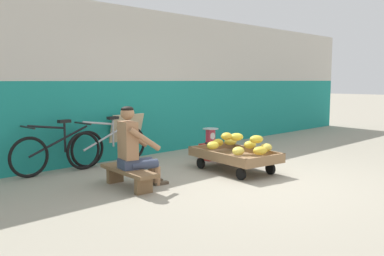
{
  "coord_description": "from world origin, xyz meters",
  "views": [
    {
      "loc": [
        -4.82,
        -3.58,
        1.49
      ],
      "look_at": [
        -0.3,
        0.97,
        0.75
      ],
      "focal_mm": 38.71,
      "sensor_mm": 36.0,
      "label": 1
    }
  ],
  "objects_px": {
    "banana_cart": "(235,157)",
    "sign_board": "(125,136)",
    "vendor_seated": "(134,147)",
    "bicycle_far_left": "(109,145)",
    "low_bench": "(128,174)",
    "weighing_scale": "(211,136)",
    "plastic_crate": "(210,151)",
    "bicycle_near_left": "(59,151)"
  },
  "relations": [
    {
      "from": "bicycle_far_left",
      "to": "sign_board",
      "type": "height_order",
      "value": "sign_board"
    },
    {
      "from": "plastic_crate",
      "to": "sign_board",
      "type": "distance_m",
      "value": 1.65
    },
    {
      "from": "low_bench",
      "to": "plastic_crate",
      "type": "xyz_separation_m",
      "value": [
        2.35,
        0.62,
        -0.05
      ]
    },
    {
      "from": "bicycle_far_left",
      "to": "vendor_seated",
      "type": "bearing_deg",
      "value": -111.27
    },
    {
      "from": "weighing_scale",
      "to": "bicycle_near_left",
      "type": "relative_size",
      "value": 0.18
    },
    {
      "from": "vendor_seated",
      "to": "weighing_scale",
      "type": "relative_size",
      "value": 3.8
    },
    {
      "from": "bicycle_near_left",
      "to": "sign_board",
      "type": "height_order",
      "value": "sign_board"
    },
    {
      "from": "vendor_seated",
      "to": "bicycle_near_left",
      "type": "distance_m",
      "value": 1.63
    },
    {
      "from": "vendor_seated",
      "to": "low_bench",
      "type": "bearing_deg",
      "value": 167.56
    },
    {
      "from": "vendor_seated",
      "to": "sign_board",
      "type": "xyz_separation_m",
      "value": [
        1.16,
        1.82,
        -0.14
      ]
    },
    {
      "from": "low_bench",
      "to": "bicycle_far_left",
      "type": "height_order",
      "value": "bicycle_far_left"
    },
    {
      "from": "vendor_seated",
      "to": "bicycle_near_left",
      "type": "height_order",
      "value": "vendor_seated"
    },
    {
      "from": "weighing_scale",
      "to": "sign_board",
      "type": "relative_size",
      "value": 0.35
    },
    {
      "from": "low_bench",
      "to": "bicycle_near_left",
      "type": "relative_size",
      "value": 0.68
    },
    {
      "from": "low_bench",
      "to": "weighing_scale",
      "type": "distance_m",
      "value": 2.45
    },
    {
      "from": "bicycle_far_left",
      "to": "plastic_crate",
      "type": "bearing_deg",
      "value": -28.63
    },
    {
      "from": "low_bench",
      "to": "bicycle_far_left",
      "type": "bearing_deg",
      "value": 65.76
    },
    {
      "from": "vendor_seated",
      "to": "bicycle_far_left",
      "type": "xyz_separation_m",
      "value": [
        0.6,
        1.54,
        -0.21
      ]
    },
    {
      "from": "vendor_seated",
      "to": "bicycle_near_left",
      "type": "bearing_deg",
      "value": 100.77
    },
    {
      "from": "low_bench",
      "to": "plastic_crate",
      "type": "height_order",
      "value": "plastic_crate"
    },
    {
      "from": "vendor_seated",
      "to": "weighing_scale",
      "type": "bearing_deg",
      "value": 15.61
    },
    {
      "from": "banana_cart",
      "to": "low_bench",
      "type": "relative_size",
      "value": 1.38
    },
    {
      "from": "vendor_seated",
      "to": "bicycle_far_left",
      "type": "bearing_deg",
      "value": 68.73
    },
    {
      "from": "banana_cart",
      "to": "plastic_crate",
      "type": "distance_m",
      "value": 1.11
    },
    {
      "from": "bicycle_far_left",
      "to": "sign_board",
      "type": "bearing_deg",
      "value": 26.28
    },
    {
      "from": "plastic_crate",
      "to": "bicycle_far_left",
      "type": "height_order",
      "value": "bicycle_far_left"
    },
    {
      "from": "banana_cart",
      "to": "bicycle_far_left",
      "type": "distance_m",
      "value": 2.24
    },
    {
      "from": "low_bench",
      "to": "bicycle_far_left",
      "type": "relative_size",
      "value": 0.68
    },
    {
      "from": "vendor_seated",
      "to": "banana_cart",
      "type": "bearing_deg",
      "value": -11.21
    },
    {
      "from": "banana_cart",
      "to": "weighing_scale",
      "type": "xyz_separation_m",
      "value": [
        0.49,
        0.99,
        0.21
      ]
    },
    {
      "from": "vendor_seated",
      "to": "plastic_crate",
      "type": "relative_size",
      "value": 3.17
    },
    {
      "from": "plastic_crate",
      "to": "bicycle_far_left",
      "type": "relative_size",
      "value": 0.22
    },
    {
      "from": "banana_cart",
      "to": "bicycle_far_left",
      "type": "height_order",
      "value": "bicycle_far_left"
    },
    {
      "from": "bicycle_near_left",
      "to": "sign_board",
      "type": "relative_size",
      "value": 1.92
    },
    {
      "from": "weighing_scale",
      "to": "banana_cart",
      "type": "bearing_deg",
      "value": -116.37
    },
    {
      "from": "vendor_seated",
      "to": "weighing_scale",
      "type": "distance_m",
      "value": 2.36
    },
    {
      "from": "vendor_seated",
      "to": "plastic_crate",
      "type": "distance_m",
      "value": 2.39
    },
    {
      "from": "weighing_scale",
      "to": "sign_board",
      "type": "distance_m",
      "value": 1.63
    },
    {
      "from": "banana_cart",
      "to": "sign_board",
      "type": "distance_m",
      "value": 2.27
    },
    {
      "from": "bicycle_near_left",
      "to": "sign_board",
      "type": "bearing_deg",
      "value": 8.86
    },
    {
      "from": "low_bench",
      "to": "sign_board",
      "type": "distance_m",
      "value": 2.2
    },
    {
      "from": "weighing_scale",
      "to": "plastic_crate",
      "type": "bearing_deg",
      "value": 90.0
    }
  ]
}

